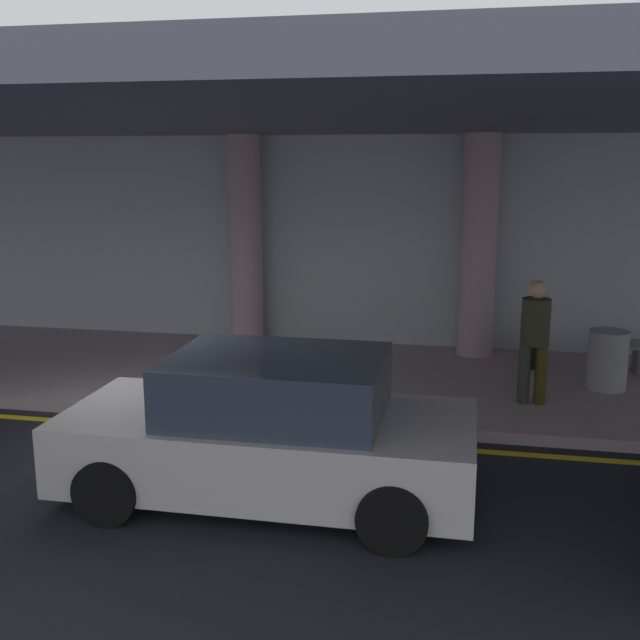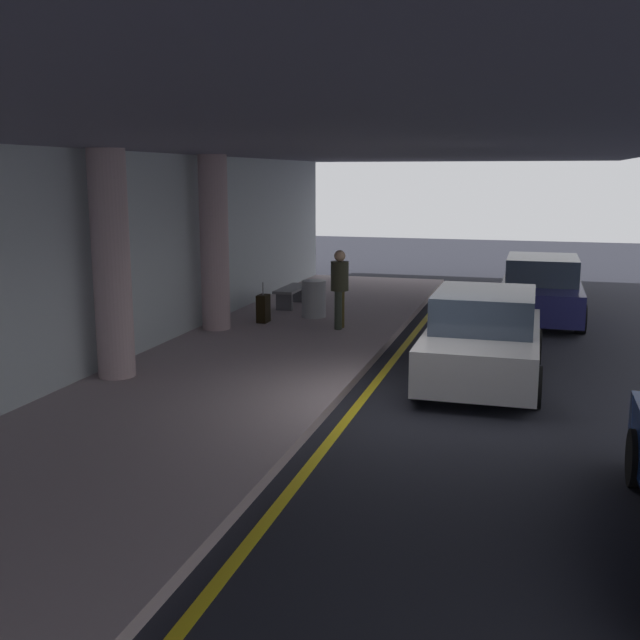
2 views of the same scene
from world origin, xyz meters
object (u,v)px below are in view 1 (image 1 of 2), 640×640
(car_silver, at_px, (271,431))
(trash_bin_steel, at_px, (607,360))
(support_column_left_mid, at_px, (479,247))
(support_column_far_left, at_px, (246,242))
(traveler_with_luggage, at_px, (535,334))
(suitcase_upright_primary, at_px, (535,349))

(car_silver, distance_m, trash_bin_steel, 5.66)
(car_silver, height_order, trash_bin_steel, car_silver)
(support_column_left_mid, bearing_deg, support_column_far_left, 180.00)
(car_silver, bearing_deg, traveler_with_luggage, -130.39)
(support_column_left_mid, height_order, traveler_with_luggage, support_column_left_mid)
(car_silver, xyz_separation_m, trash_bin_steel, (3.89, 4.10, -0.14))
(support_column_far_left, height_order, trash_bin_steel, support_column_far_left)
(traveler_with_luggage, bearing_deg, car_silver, -44.46)
(support_column_left_mid, relative_size, traveler_with_luggage, 2.17)
(traveler_with_luggage, distance_m, suitcase_upright_primary, 1.93)
(support_column_left_mid, xyz_separation_m, suitcase_upright_primary, (0.94, -0.72, -1.51))
(suitcase_upright_primary, bearing_deg, car_silver, -103.52)
(car_silver, bearing_deg, support_column_left_mid, -108.87)
(support_column_left_mid, height_order, car_silver, support_column_left_mid)
(support_column_far_left, distance_m, support_column_left_mid, 4.00)
(suitcase_upright_primary, distance_m, trash_bin_steel, 1.30)
(car_silver, bearing_deg, suitcase_upright_primary, -120.00)
(support_column_far_left, bearing_deg, support_column_left_mid, 0.00)
(suitcase_upright_primary, bearing_deg, trash_bin_steel, -27.02)
(support_column_left_mid, distance_m, suitcase_upright_primary, 1.92)
(support_column_far_left, relative_size, traveler_with_luggage, 2.17)
(traveler_with_luggage, relative_size, trash_bin_steel, 1.98)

